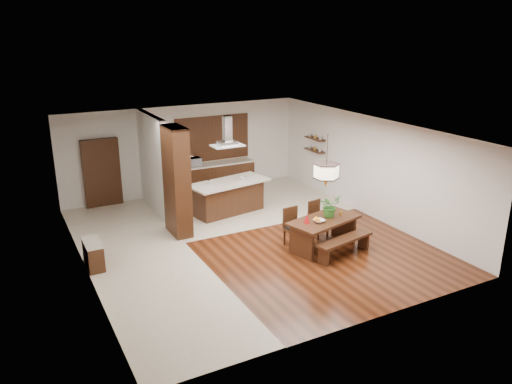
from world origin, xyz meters
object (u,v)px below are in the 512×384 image
kitchen_island (229,197)px  island_cup (242,178)px  dining_chair_left (294,228)px  foliage_plant (330,206)px  microwave (193,162)px  dining_table (324,227)px  pendant_lantern (327,161)px  hallway_console (93,254)px  dining_chair_right (319,219)px  range_hood (227,131)px  fruit_bowl (319,221)px  dining_bench (344,247)px

kitchen_island → island_cup: bearing=-18.0°
dining_chair_left → foliage_plant: 1.04m
island_cup → microwave: size_ratio=0.26×
dining_table → island_cup: bearing=100.5°
pendant_lantern → hallway_console: bearing=163.4°
pendant_lantern → kitchen_island: bearing=107.2°
dining_chair_right → range_hood: bearing=106.8°
fruit_bowl → island_cup: island_cup is taller
dining_bench → foliage_plant: size_ratio=2.91×
hallway_console → pendant_lantern: (5.29, -1.57, 1.93)m
dining_bench → fruit_bowl: size_ratio=6.22×
dining_chair_right → dining_chair_left: bearing=-175.5°
dining_bench → dining_table: bearing=104.1°
kitchen_island → island_cup: 0.68m
kitchen_island → microwave: 2.27m
range_hood → dining_chair_left: bearing=-81.2°
dining_table → dining_chair_left: 0.73m
dining_chair_left → island_cup: 2.93m
dining_chair_left → range_hood: size_ratio=1.09×
dining_bench → dining_chair_right: 1.34m
kitchen_island → microwave: bearing=86.7°
dining_table → kitchen_island: 3.53m
dining_bench → dining_chair_left: bearing=124.7°
foliage_plant → kitchen_island: bearing=110.9°
hallway_console → dining_chair_left: size_ratio=0.90×
dining_table → foliage_plant: (0.22, 0.09, 0.49)m
dining_chair_right → island_cup: (-0.92, 2.66, 0.55)m
dining_table → kitchen_island: size_ratio=0.80×
microwave → range_hood: bearing=-81.3°
foliage_plant → kitchen_island: size_ratio=0.22×
island_cup → microwave: (-0.69, 2.24, 0.06)m
hallway_console → fruit_bowl: 5.35m
dining_chair_right → foliage_plant: 0.82m
island_cup → microwave: microwave is taller
dining_table → pendant_lantern: 1.68m
island_cup → dining_chair_right: bearing=-70.9°
foliage_plant → kitchen_island: (-1.26, 3.29, -0.55)m
dining_table → dining_chair_right: (0.31, 0.66, -0.09)m
hallway_console → foliage_plant: 5.75m
dining_chair_right → island_cup: size_ratio=7.25×
dining_bench → island_cup: size_ratio=12.48×
dining_bench → foliage_plant: foliage_plant is taller
microwave → fruit_bowl: bearing=-77.5°
foliage_plant → kitchen_island: 3.56m
dining_chair_left → island_cup: size_ratio=7.44×
foliage_plant → microwave: (-1.52, 5.47, 0.04)m
fruit_bowl → island_cup: bearing=96.3°
foliage_plant → range_hood: size_ratio=0.63×
dining_chair_right → kitchen_island: bearing=106.9°
dining_chair_right → range_hood: range_hood is taller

